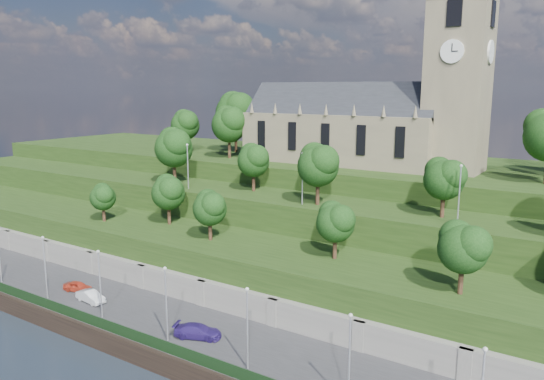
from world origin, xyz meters
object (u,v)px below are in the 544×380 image
Objects in this scene: church at (370,117)px; car_middle at (91,296)px; car_right at (198,331)px; car_left at (78,286)px.

church is 9.19× the size of car_middle.
car_right is (-0.63, -41.33, -19.81)m from church.
car_right is at bearing -107.53° from car_left.
car_left is 0.76× the size of car_right.
car_right reaches higher than car_middle.
car_left is at bearing 76.99° from car_middle.
car_right is (16.81, 0.01, 0.02)m from car_middle.
car_left is (-21.58, -40.04, -19.89)m from church.
church reaches higher than car_left.
church is at bearing -18.46° from car_middle.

